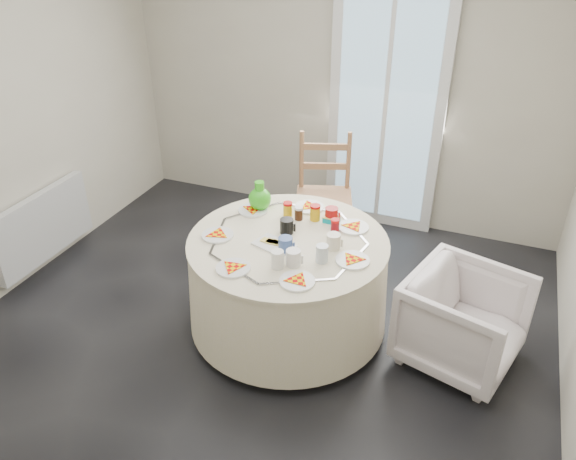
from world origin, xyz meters
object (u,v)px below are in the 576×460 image
at_px(radiator, 43,226).
at_px(wooden_chair, 324,202).
at_px(armchair, 465,313).
at_px(green_pitcher, 260,191).
at_px(table, 288,283).

xyz_separation_m(radiator, wooden_chair, (2.02, 1.08, 0.09)).
height_order(radiator, armchair, armchair).
height_order(wooden_chair, green_pitcher, wooden_chair).
bearing_deg(armchair, table, 110.91).
relative_size(wooden_chair, green_pitcher, 4.86).
bearing_deg(table, green_pitcher, 136.86).
bearing_deg(green_pitcher, table, -24.12).
distance_m(radiator, wooden_chair, 2.29).
height_order(radiator, green_pitcher, green_pitcher).
bearing_deg(green_pitcher, wooden_chair, 90.42).
bearing_deg(wooden_chair, green_pitcher, -127.21).
relative_size(armchair, green_pitcher, 3.33).
bearing_deg(radiator, table, 0.43).
distance_m(table, wooden_chair, 1.07).
distance_m(table, armchair, 1.18).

